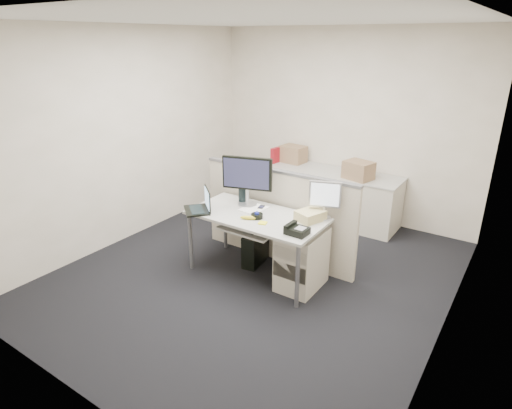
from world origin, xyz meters
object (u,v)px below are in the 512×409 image
Objects in this scene: monitor_main at (247,182)px; laptop at (196,200)px; desk at (257,220)px; desk_phone at (297,231)px.

monitor_main reaches higher than laptop.
desk_phone is (0.60, -0.18, 0.10)m from desk.
laptop is 1.58× the size of desk_phone.
laptop is (-0.62, -0.28, 0.19)m from desk.
desk is 6.99× the size of desk_phone.
monitor_main reaches higher than desk_phone.
laptop is at bearing -173.53° from desk_phone.
monitor_main is 0.96m from desk_phone.
monitor_main reaches higher than desk.
laptop is at bearing -155.70° from desk.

